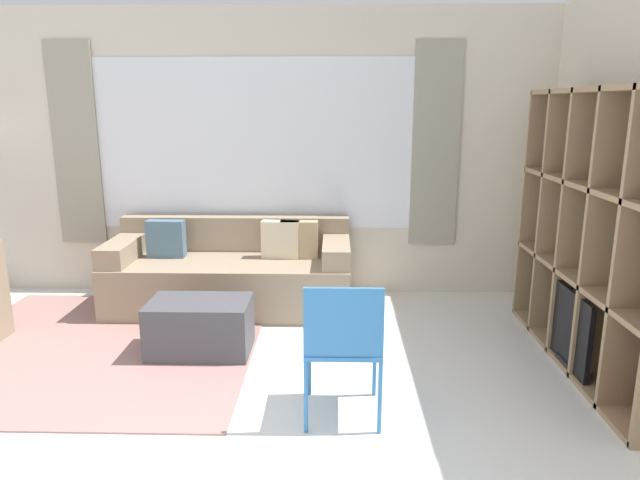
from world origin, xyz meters
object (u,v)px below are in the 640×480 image
couch_main (232,274)px  ottoman (200,327)px  folding_chair (343,339)px  shelving_unit (606,238)px

couch_main → ottoman: size_ratio=2.89×
couch_main → folding_chair: size_ratio=2.50×
couch_main → ottoman: couch_main is taller
shelving_unit → folding_chair: shelving_unit is taller
shelving_unit → couch_main: shelving_unit is taller
shelving_unit → folding_chair: 2.01m
shelving_unit → ottoman: bearing=177.3°
shelving_unit → couch_main: bearing=157.4°
ottoman → couch_main: bearing=86.6°
couch_main → ottoman: (-0.06, -1.03, -0.10)m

